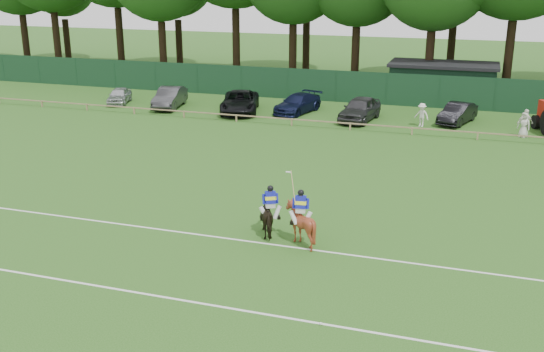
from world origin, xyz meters
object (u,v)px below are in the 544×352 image
at_px(sedan_silver, 119,96).
at_px(spectator_mid, 525,123).
at_px(suv_black, 240,102).
at_px(polo_ball, 321,324).
at_px(horse_dark, 270,217).
at_px(spectator_right, 524,125).
at_px(sedan_grey, 170,98).
at_px(estate_black, 457,113).
at_px(horse_chestnut, 300,224).
at_px(sedan_navy, 298,104).
at_px(utility_shed, 443,82).
at_px(spectator_left, 422,115).
at_px(hatch_grey, 360,109).

distance_m(sedan_silver, spectator_mid, 29.83).
bearing_deg(suv_black, polo_ball, -80.57).
height_order(horse_dark, spectator_right, spectator_right).
relative_size(sedan_grey, suv_black, 0.84).
xyz_separation_m(sedan_grey, estate_black, (21.10, 1.38, -0.08)).
height_order(horse_chestnut, sedan_navy, horse_chestnut).
bearing_deg(utility_shed, suv_black, -146.73).
distance_m(suv_black, spectator_mid, 19.63).
distance_m(horse_dark, spectator_left, 20.91).
relative_size(hatch_grey, spectator_right, 3.02).
height_order(spectator_left, spectator_right, spectator_right).
relative_size(horse_chestnut, spectator_right, 1.02).
height_order(horse_chestnut, estate_black, horse_chestnut).
bearing_deg(estate_black, spectator_mid, -15.09).
bearing_deg(utility_shed, spectator_mid, -61.13).
distance_m(sedan_silver, suv_black, 10.20).
relative_size(sedan_grey, hatch_grey, 0.97).
relative_size(sedan_silver, polo_ball, 40.09).
bearing_deg(spectator_mid, sedan_silver, 148.99).
height_order(sedan_grey, sedan_navy, sedan_grey).
xyz_separation_m(sedan_navy, polo_ball, (8.74, -28.15, -0.64)).
distance_m(sedan_navy, estate_black, 11.32).
bearing_deg(sedan_silver, spectator_right, -20.82).
bearing_deg(utility_shed, spectator_right, -61.30).
bearing_deg(horse_chestnut, polo_ball, 102.42).
relative_size(horse_chestnut, hatch_grey, 0.34).
xyz_separation_m(horse_dark, spectator_mid, (10.31, 19.65, 0.17)).
height_order(horse_dark, utility_shed, utility_shed).
bearing_deg(suv_black, sedan_grey, 164.60).
bearing_deg(sedan_grey, sedan_navy, -3.45).
bearing_deg(horse_chestnut, spectator_left, -106.03).
bearing_deg(spectator_mid, spectator_right, 154.49).
distance_m(horse_dark, spectator_right, 22.17).
bearing_deg(suv_black, spectator_mid, -19.86).
bearing_deg(horse_dark, sedan_grey, -82.14).
relative_size(suv_black, spectator_left, 3.51).
xyz_separation_m(horse_chestnut, estate_black, (4.76, 22.81, -0.12)).
distance_m(spectator_left, utility_shed, 9.57).
relative_size(horse_chestnut, sedan_navy, 0.35).
distance_m(horse_dark, horse_chestnut, 1.47).
bearing_deg(horse_dark, estate_black, -133.11).
height_order(sedan_grey, spectator_mid, spectator_mid).
relative_size(estate_black, spectator_left, 2.65).
bearing_deg(horse_dark, suv_black, -93.87).
distance_m(sedan_navy, spectator_mid, 15.70).
xyz_separation_m(sedan_silver, sedan_grey, (4.51, -0.22, 0.16)).
bearing_deg(suv_black, horse_dark, -82.13).
height_order(horse_dark, horse_chestnut, horse_chestnut).
bearing_deg(sedan_silver, spectator_mid, -20.81).
height_order(sedan_navy, polo_ball, sedan_navy).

